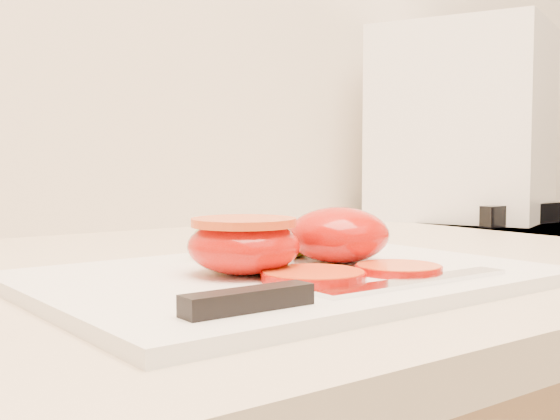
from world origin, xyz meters
TOP-DOWN VIEW (x-y plane):
  - cutting_board at (-0.30, 1.55)m, footprint 0.38×0.28m
  - tomato_half_dome at (-0.24, 1.56)m, footprint 0.08×0.08m
  - tomato_half_cut at (-0.33, 1.56)m, footprint 0.08×0.08m
  - tomato_slice_0 at (-0.31, 1.51)m, footprint 0.07×0.07m
  - tomato_slice_1 at (-0.24, 1.50)m, footprint 0.06×0.06m
  - lettuce_leaf_0 at (-0.27, 1.64)m, footprint 0.14×0.12m
  - knife at (-0.34, 1.45)m, footprint 0.26×0.02m
  - appliance at (0.28, 1.85)m, footprint 0.28×0.31m

SIDE VIEW (x-z plane):
  - cutting_board at x=-0.30m, z-range 0.93..0.94m
  - tomato_slice_1 at x=-0.24m, z-range 0.94..0.95m
  - tomato_slice_0 at x=-0.31m, z-range 0.94..0.95m
  - knife at x=-0.34m, z-range 0.94..0.95m
  - lettuce_leaf_0 at x=-0.27m, z-range 0.94..0.97m
  - tomato_half_cut at x=-0.33m, z-range 0.94..0.98m
  - tomato_half_dome at x=-0.24m, z-range 0.94..0.99m
  - appliance at x=0.28m, z-range 0.93..1.23m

